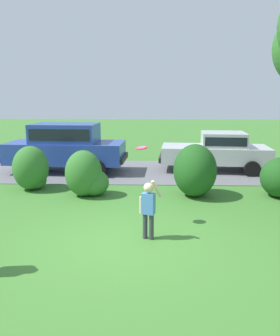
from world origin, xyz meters
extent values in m
plane|color=#3D752D|center=(0.00, 0.00, 0.00)|extent=(80.00, 80.00, 0.00)
cube|color=slate|center=(0.00, 6.79, 0.01)|extent=(28.00, 4.40, 0.02)
ellipsoid|color=#33702B|center=(-3.32, 3.98, 0.71)|extent=(1.12, 1.18, 1.41)
ellipsoid|color=#33702B|center=(-3.18, 3.98, 0.30)|extent=(0.67, 0.67, 0.61)
ellipsoid|color=#33702B|center=(-1.48, 3.30, 0.69)|extent=(1.10, 1.07, 1.39)
ellipsoid|color=#33702B|center=(-1.18, 3.35, 0.40)|extent=(0.88, 0.88, 0.79)
ellipsoid|color=#1E511C|center=(1.83, 3.40, 0.79)|extent=(1.28, 1.50, 1.57)
ellipsoid|color=#1E511C|center=(1.92, 3.61, 0.32)|extent=(0.71, 0.71, 0.64)
ellipsoid|color=#1E511C|center=(4.33, 3.65, 0.35)|extent=(0.77, 0.77, 0.70)
cube|color=silver|center=(3.08, 7.03, 0.68)|extent=(4.34, 2.20, 0.64)
cube|color=silver|center=(3.40, 7.00, 1.28)|extent=(1.81, 1.76, 0.56)
cube|color=black|center=(3.40, 7.00, 1.28)|extent=(1.68, 1.77, 0.34)
cylinder|color=black|center=(1.71, 6.20, 0.30)|extent=(0.62, 0.27, 0.60)
cylinder|color=black|center=(1.87, 8.08, 0.30)|extent=(0.62, 0.27, 0.60)
cylinder|color=black|center=(4.30, 5.98, 0.30)|extent=(0.62, 0.27, 0.60)
cylinder|color=black|center=(4.46, 7.85, 0.30)|extent=(0.62, 0.27, 0.60)
cube|color=black|center=(0.95, 7.21, 0.52)|extent=(0.27, 1.75, 0.20)
cube|color=black|center=(5.22, 6.84, 0.52)|extent=(0.27, 1.75, 0.20)
cube|color=#28429E|center=(-2.82, 6.57, 0.80)|extent=(4.58, 2.05, 0.80)
cube|color=#28429E|center=(-2.82, 6.57, 1.56)|extent=(2.55, 1.74, 0.72)
cube|color=black|center=(-2.82, 6.57, 1.56)|extent=(2.35, 1.75, 0.43)
cylinder|color=black|center=(-4.25, 5.70, 0.34)|extent=(0.69, 0.25, 0.68)
cylinder|color=black|center=(-4.16, 7.58, 0.34)|extent=(0.69, 0.25, 0.68)
cylinder|color=black|center=(-1.47, 5.57, 0.34)|extent=(0.69, 0.25, 0.68)
cylinder|color=black|center=(-1.38, 7.45, 0.34)|extent=(0.69, 0.25, 0.68)
cube|color=black|center=(-5.10, 6.68, 0.60)|extent=(0.20, 1.75, 0.20)
cube|color=black|center=(-0.53, 6.46, 0.60)|extent=(0.20, 1.75, 0.20)
cylinder|color=#383842|center=(0.41, 0.21, 0.28)|extent=(0.10, 0.10, 0.55)
cylinder|color=#383842|center=(0.54, 0.17, 0.28)|extent=(0.10, 0.10, 0.55)
cube|color=#4C7FCC|center=(0.47, 0.19, 0.77)|extent=(0.30, 0.24, 0.44)
sphere|color=beige|center=(0.47, 0.19, 1.11)|extent=(0.20, 0.20, 0.20)
cylinder|color=beige|center=(0.64, 0.18, 1.09)|extent=(0.25, 0.20, 0.39)
cylinder|color=beige|center=(0.32, 0.25, 0.72)|extent=(0.07, 0.07, 0.36)
cylinder|color=red|center=(0.31, 1.05, 1.80)|extent=(0.28, 0.28, 0.08)
cylinder|color=#337FDB|center=(0.31, 1.05, 1.80)|extent=(0.16, 0.16, 0.06)
camera|label=1|loc=(0.51, -6.46, 2.91)|focal=36.11mm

